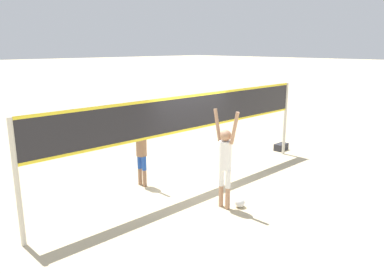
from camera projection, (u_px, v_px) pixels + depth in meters
The scene contains 6 objects.
ground_plane at pixel (192, 186), 9.98m from camera, with size 200.00×200.00×0.00m, color beige.
volleyball_net at pixel (192, 118), 9.55m from camera, with size 8.87×0.10×2.44m.
player_spiker at pixel (225, 157), 8.36m from camera, with size 0.28×0.72×2.29m.
player_blocker at pixel (141, 147), 9.76m from camera, with size 0.28×0.69×2.04m.
volleyball at pixel (240, 202), 8.64m from camera, with size 0.24×0.24×0.24m.
gear_bag at pixel (281, 147), 13.37m from camera, with size 0.53×0.29×0.24m.
Camera 1 is at (-6.52, -6.75, 3.64)m, focal length 35.00 mm.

